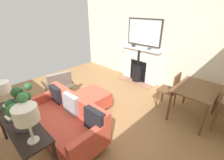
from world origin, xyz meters
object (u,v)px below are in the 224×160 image
Objects in this scene: mantel_bowl_far at (149,49)px; book_stack at (15,115)px; mantel_bowl_near at (133,45)px; console_table at (20,126)px; fireplace at (139,67)px; dining_table at (196,92)px; armchair_accent at (58,83)px; table_lamp_near_end at (2,88)px; sofa at (66,120)px; ottoman at (92,99)px; dining_chair_near_fireplace at (172,88)px; potted_plant at (19,109)px; table_lamp_far_end at (26,115)px; dining_chair_by_back_wall at (224,107)px.

mantel_bowl_far is 0.45× the size of book_stack.
mantel_bowl_near is 3.81m from console_table.
console_table is at bearing 6.64° from fireplace.
console_table reaches higher than dining_table.
dining_table is (-2.90, 1.66, -0.13)m from book_stack.
armchair_accent is 1.84× the size of table_lamp_near_end.
sofa is at bearing 169.41° from book_stack.
dining_chair_near_fireplace reaches higher than ottoman.
table_lamp_near_end reaches higher than mantel_bowl_near.
mantel_bowl_far is at bearing 92.13° from fireplace.
armchair_accent is 2.11m from potted_plant.
table_lamp_near_end reaches higher than sofa.
potted_plant is at bearing 90.37° from table_lamp_near_end.
book_stack is at bearing -10.59° from sofa.
table_lamp_far_end is 3.11m from dining_table.
armchair_accent is 3.73m from dining_chair_by_back_wall.
fireplace reaches higher than book_stack.
dining_chair_near_fireplace is (-1.62, 2.33, 0.11)m from armchair_accent.
mantel_bowl_near is 0.12× the size of dining_table.
console_table is (1.29, 1.32, 0.22)m from armchair_accent.
armchair_accent is (2.40, -0.89, -0.06)m from fireplace.
console_table is 3.43× the size of table_lamp_near_end.
armchair_accent is at bearing -60.49° from dining_table.
table_lamp_far_end is at bearing 89.08° from potted_plant.
sofa is 2.36× the size of ottoman.
mantel_bowl_near is 0.30× the size of table_lamp_near_end.
armchair_accent is at bearing -13.80° from mantel_bowl_near.
table_lamp_far_end is at bearing 55.28° from armchair_accent.
potted_plant reaches higher than armchair_accent.
fireplace is 2.21× the size of potted_plant.
table_lamp_near_end reaches higher than dining_table.
fireplace is at bearing -111.90° from dining_table.
fireplace reaches higher than console_table.
ottoman is 2.57× the size of book_stack.
mantel_bowl_near reaches higher than dining_table.
potted_plant reaches higher than mantel_bowl_near.
dining_chair_by_back_wall is at bearing 142.99° from book_stack.
table_lamp_far_end is at bearing 28.27° from ottoman.
ottoman is 1.21× the size of potted_plant.
table_lamp_far_end reaches higher than dining_chair_by_back_wall.
dining_table is (-2.90, 0.98, -0.50)m from table_lamp_far_end.
dining_chair_by_back_wall reaches higher than book_stack.
book_stack is at bearing 4.64° from fireplace.
dining_chair_near_fireplace reaches higher than armchair_accent.
dining_chair_near_fireplace is at bearing 155.26° from sofa.
book_stack is at bearing -90.08° from table_lamp_far_end.
ottoman is 1.45× the size of table_lamp_far_end.
fireplace is 0.69m from mantel_bowl_far.
armchair_accent is at bearing -149.30° from table_lamp_near_end.
mantel_bowl_near is 0.16× the size of armchair_accent.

